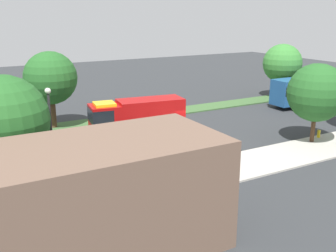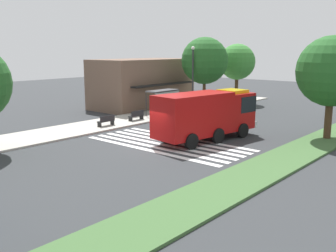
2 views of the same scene
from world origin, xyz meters
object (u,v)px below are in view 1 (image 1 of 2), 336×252
(bench_near_shelter, at_px, (167,169))
(sidewalk_tree_center, at_px, (3,121))
(transit_bus, at_px, (312,89))
(street_lamp, at_px, (51,134))
(median_tree_far_west, at_px, (282,64))
(bench_west_of_shelter, at_px, (210,160))
(fire_hydrant, at_px, (319,134))
(fire_truck, at_px, (135,117))
(median_tree_west, at_px, (50,78))
(sidewalk_tree_west, at_px, (317,93))
(bus_stop_shelter, at_px, (113,161))

(bench_near_shelter, distance_m, sidewalk_tree_center, 11.30)
(sidewalk_tree_center, bearing_deg, transit_bus, -163.99)
(street_lamp, relative_size, median_tree_far_west, 0.96)
(bench_near_shelter, height_order, sidewalk_tree_center, sidewalk_tree_center)
(transit_bus, bearing_deg, street_lamp, -162.06)
(street_lamp, bearing_deg, bench_west_of_shelter, 176.26)
(transit_bus, xyz_separation_m, bench_near_shelter, (26.60, 10.91, -1.48))
(median_tree_far_west, distance_m, fire_hydrant, 18.71)
(fire_truck, distance_m, fire_hydrant, 16.86)
(transit_bus, height_order, median_tree_west, median_tree_west)
(median_tree_west, bearing_deg, fire_truck, 130.20)
(transit_bus, xyz_separation_m, bench_west_of_shelter, (22.96, 10.91, -1.48))
(bench_west_of_shelter, relative_size, street_lamp, 0.24)
(bench_near_shelter, distance_m, street_lamp, 8.39)
(bench_west_of_shelter, xyz_separation_m, sidewalk_tree_center, (13.88, -0.33, 4.77))
(median_tree_west, bearing_deg, sidewalk_tree_west, 140.08)
(transit_bus, relative_size, sidewalk_tree_west, 1.67)
(bench_near_shelter, distance_m, sidewalk_tree_west, 15.36)
(sidewalk_tree_west, bearing_deg, fire_truck, -34.42)
(bench_near_shelter, xyz_separation_m, sidewalk_tree_center, (10.23, -0.33, 4.77))
(bus_stop_shelter, bearing_deg, bench_near_shelter, 179.67)
(bench_near_shelter, relative_size, median_tree_west, 0.21)
(street_lamp, relative_size, fire_hydrant, 9.66)
(fire_truck, distance_m, bench_west_of_shelter, 9.58)
(fire_truck, xyz_separation_m, bench_west_of_shelter, (-1.86, 9.29, -1.43))
(street_lamp, height_order, sidewalk_tree_center, sidewalk_tree_center)
(fire_truck, height_order, fire_hydrant, fire_truck)
(bench_near_shelter, bearing_deg, transit_bus, -157.71)
(fire_truck, height_order, bench_near_shelter, fire_truck)
(bench_near_shelter, bearing_deg, bench_west_of_shelter, 180.00)
(sidewalk_tree_west, bearing_deg, bench_west_of_shelter, 1.71)
(bus_stop_shelter, bearing_deg, street_lamp, -11.23)
(sidewalk_tree_center, xyz_separation_m, median_tree_far_west, (-36.62, -15.70, -0.76))
(street_lamp, bearing_deg, sidewalk_tree_center, 8.59)
(fire_hydrant, bearing_deg, median_tree_far_west, -123.60)
(median_tree_far_west, relative_size, fire_hydrant, 10.05)
(sidewalk_tree_west, height_order, median_tree_west, median_tree_west)
(median_tree_west, relative_size, fire_hydrant, 10.68)
(bench_west_of_shelter, height_order, sidewalk_tree_center, sidewalk_tree_center)
(bench_near_shelter, bearing_deg, bus_stop_shelter, -0.33)
(transit_bus, distance_m, bench_west_of_shelter, 25.46)
(fire_truck, relative_size, bench_near_shelter, 5.62)
(fire_truck, distance_m, bench_near_shelter, 9.56)
(bench_west_of_shelter, xyz_separation_m, median_tree_west, (7.56, -16.04, 4.45))
(bench_west_of_shelter, bearing_deg, sidewalk_tree_center, -1.38)
(bench_near_shelter, relative_size, bench_west_of_shelter, 1.00)
(bench_west_of_shelter, distance_m, fire_hydrant, 12.67)
(bench_near_shelter, bearing_deg, median_tree_far_west, -148.71)
(transit_bus, xyz_separation_m, median_tree_west, (30.52, -5.13, 2.97))
(bench_west_of_shelter, bearing_deg, transit_bus, -154.59)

